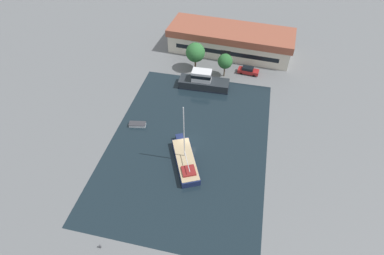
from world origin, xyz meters
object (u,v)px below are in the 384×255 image
at_px(warehouse_building, 230,40).
at_px(quay_tree_by_water, 225,61).
at_px(sailboat_moored, 185,160).
at_px(small_dinghy, 138,124).
at_px(motor_cruiser, 203,81).
at_px(parked_car, 248,70).
at_px(quay_tree_near_building, 195,52).

bearing_deg(warehouse_building, quay_tree_by_water, -84.85).
bearing_deg(sailboat_moored, warehouse_building, 61.40).
bearing_deg(quay_tree_by_water, small_dinghy, -125.02).
relative_size(sailboat_moored, motor_cruiser, 1.10).
bearing_deg(parked_car, small_dinghy, -35.82).
xyz_separation_m(warehouse_building, sailboat_moored, (-2.52, -37.14, -2.26)).
height_order(warehouse_building, quay_tree_by_water, warehouse_building).
distance_m(parked_car, small_dinghy, 28.67).
xyz_separation_m(parked_car, sailboat_moored, (-7.95, -28.32, -0.12)).
distance_m(sailboat_moored, small_dinghy, 12.80).
relative_size(warehouse_building, motor_cruiser, 2.82).
height_order(quay_tree_by_water, motor_cruiser, quay_tree_by_water).
height_order(parked_car, sailboat_moored, sailboat_moored).
distance_m(warehouse_building, parked_car, 10.58).
bearing_deg(motor_cruiser, small_dinghy, 144.44).
height_order(warehouse_building, small_dinghy, warehouse_building).
relative_size(quay_tree_by_water, motor_cruiser, 0.51).
relative_size(warehouse_building, parked_car, 6.32).
height_order(quay_tree_near_building, motor_cruiser, quay_tree_near_building).
xyz_separation_m(quay_tree_near_building, small_dinghy, (-6.72, -20.67, -4.12)).
height_order(quay_tree_near_building, quay_tree_by_water, quay_tree_near_building).
bearing_deg(motor_cruiser, parked_car, -52.95).
height_order(quay_tree_near_building, small_dinghy, quay_tree_near_building).
xyz_separation_m(sailboat_moored, motor_cruiser, (-1.10, 21.14, 0.76)).
bearing_deg(parked_car, quay_tree_by_water, -62.36).
xyz_separation_m(quay_tree_near_building, sailboat_moored, (4.17, -27.39, -3.72)).
distance_m(quay_tree_near_building, parked_car, 12.68).
xyz_separation_m(warehouse_building, quay_tree_near_building, (-6.69, -9.74, 1.46)).
xyz_separation_m(parked_car, motor_cruiser, (-9.05, -7.18, 0.64)).
bearing_deg(sailboat_moored, motor_cruiser, 68.26).
distance_m(quay_tree_by_water, small_dinghy, 24.02).
xyz_separation_m(motor_cruiser, small_dinghy, (-9.80, -14.42, -1.16)).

